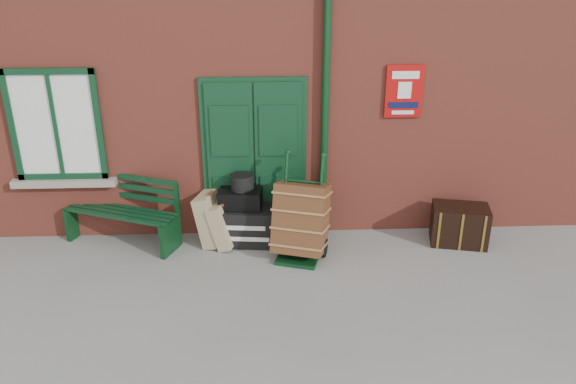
{
  "coord_description": "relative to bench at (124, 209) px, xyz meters",
  "views": [
    {
      "loc": [
        -0.18,
        -5.81,
        3.7
      ],
      "look_at": [
        0.12,
        0.6,
        1.0
      ],
      "focal_mm": 35.0,
      "sensor_mm": 36.0,
      "label": 1
    }
  ],
  "objects": [
    {
      "name": "ground",
      "position": [
        2.11,
        -1.32,
        -0.49
      ],
      "size": [
        80.0,
        80.0,
        0.0
      ],
      "primitive_type": "plane",
      "color": "gray",
      "rests_on": "ground"
    },
    {
      "name": "station_building",
      "position": [
        2.11,
        2.17,
        1.67
      ],
      "size": [
        10.3,
        4.3,
        4.36
      ],
      "color": "#A74736",
      "rests_on": "ground"
    },
    {
      "name": "bench",
      "position": [
        0.0,
        0.0,
        0.0
      ],
      "size": [
        1.64,
        1.05,
        0.98
      ],
      "rotation": [
        0.0,
        0.0,
        -0.39
      ],
      "color": "#0E341C",
      "rests_on": "ground"
    },
    {
      "name": "houdini_trunk",
      "position": [
        1.66,
        -0.07,
        -0.23
      ],
      "size": [
        1.09,
        0.68,
        0.52
      ],
      "primitive_type": "cube",
      "rotation": [
        0.0,
        0.0,
        -0.1
      ],
      "color": "black",
      "rests_on": "ground"
    },
    {
      "name": "strongbox",
      "position": [
        1.61,
        -0.07,
        0.16
      ],
      "size": [
        0.61,
        0.47,
        0.26
      ],
      "primitive_type": "cube",
      "rotation": [
        0.0,
        0.0,
        -0.1
      ],
      "color": "black",
      "rests_on": "houdini_trunk"
    },
    {
      "name": "hatbox",
      "position": [
        1.64,
        -0.07,
        0.39
      ],
      "size": [
        0.34,
        0.34,
        0.21
      ],
      "primitive_type": "cylinder",
      "rotation": [
        0.0,
        0.0,
        -0.1
      ],
      "color": "black",
      "rests_on": "strongbox"
    },
    {
      "name": "suitcase_back",
      "position": [
        1.19,
        -0.1,
        -0.12
      ],
      "size": [
        0.47,
        0.58,
        0.74
      ],
      "primitive_type": "cube",
      "rotation": [
        0.0,
        -0.19,
        -0.3
      ],
      "color": "tan",
      "rests_on": "ground"
    },
    {
      "name": "suitcase_front",
      "position": [
        1.37,
        -0.2,
        -0.17
      ],
      "size": [
        0.47,
        0.54,
        0.64
      ],
      "primitive_type": "cube",
      "rotation": [
        0.0,
        -0.28,
        -0.3
      ],
      "color": "tan",
      "rests_on": "ground"
    },
    {
      "name": "porter_trolley",
      "position": [
        2.41,
        -0.53,
        0.04
      ],
      "size": [
        0.84,
        0.88,
        1.37
      ],
      "rotation": [
        0.0,
        0.0,
        -0.3
      ],
      "color": "#0D3719",
      "rests_on": "ground"
    },
    {
      "name": "dark_trunk",
      "position": [
        4.63,
        -0.27,
        -0.22
      ],
      "size": [
        0.84,
        0.64,
        0.54
      ],
      "primitive_type": "cube",
      "rotation": [
        0.0,
        0.0,
        -0.22
      ],
      "color": "black",
      "rests_on": "ground"
    }
  ]
}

